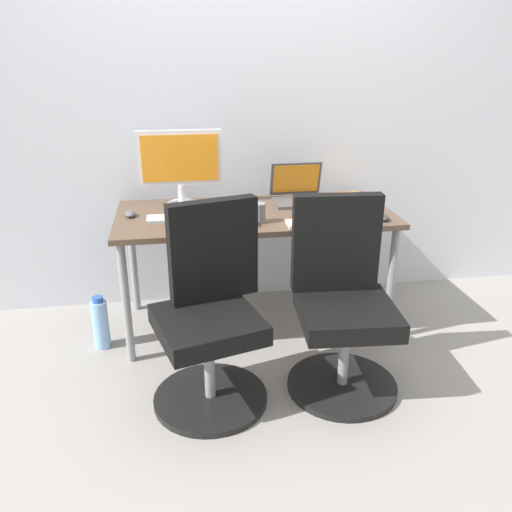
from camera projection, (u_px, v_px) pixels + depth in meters
ground_plane at (255, 323)px, 3.20m from camera, size 5.28×5.28×0.00m
back_wall at (243, 96)px, 3.11m from camera, size 4.40×0.04×2.60m
desk at (255, 223)px, 2.96m from camera, size 1.54×0.70×0.71m
office_chair_left at (210, 316)px, 2.39m from camera, size 0.54×0.54×0.94m
office_chair_right at (342, 306)px, 2.49m from camera, size 0.54×0.54×0.94m
water_bottle_on_floor at (101, 323)px, 2.89m from camera, size 0.09×0.09×0.31m
desktop_monitor at (180, 162)px, 2.97m from camera, size 0.48×0.18×0.43m
open_laptop at (298, 192)px, 3.11m from camera, size 0.31×0.28×0.22m
keyboard_by_monitor at (179, 218)px, 2.80m from camera, size 0.34×0.12×0.02m
keyboard_by_laptop at (319, 223)px, 2.72m from camera, size 0.34×0.12×0.02m
mouse_by_monitor at (130, 214)px, 2.85m from camera, size 0.06×0.10×0.03m
mouse_by_laptop at (383, 217)px, 2.79m from camera, size 0.06×0.10×0.03m
coffee_mug at (237, 219)px, 2.66m from camera, size 0.08×0.08×0.09m
pen_cup at (259, 213)px, 2.74m from camera, size 0.07×0.07×0.10m
phone_near_laptop at (370, 208)px, 2.98m from camera, size 0.07×0.14×0.01m
notebook at (347, 197)px, 3.17m from camera, size 0.21×0.15×0.03m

